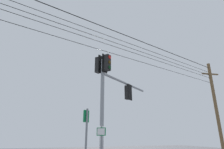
# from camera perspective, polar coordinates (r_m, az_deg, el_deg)

# --- Properties ---
(signal_mast_assembly) EXTENTS (3.42, 4.51, 6.34)m
(signal_mast_assembly) POSITION_cam_1_polar(r_m,az_deg,el_deg) (10.47, -0.28, -4.69)
(signal_mast_assembly) COLOR gray
(signal_mast_assembly) RESTS_ON ground
(utility_pole_wooden) EXTENTS (0.39, 1.76, 8.88)m
(utility_pole_wooden) POSITION_cam_1_polar(r_m,az_deg,el_deg) (19.79, 29.41, -8.84)
(utility_pole_wooden) COLOR brown
(utility_pole_wooden) RESTS_ON ground
(route_sign_secondary) EXTENTS (0.18, 0.23, 2.92)m
(route_sign_secondary) POSITION_cam_1_polar(r_m,az_deg,el_deg) (6.40, -8.14, -21.13)
(route_sign_secondary) COLOR slate
(route_sign_secondary) RESTS_ON ground
(overhead_wire_span) EXTENTS (8.10, 26.65, 2.13)m
(overhead_wire_span) POSITION_cam_1_polar(r_m,az_deg,el_deg) (10.45, -8.61, 13.52)
(overhead_wire_span) COLOR black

